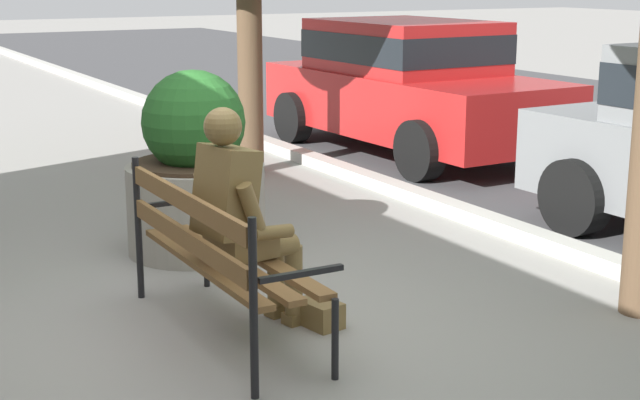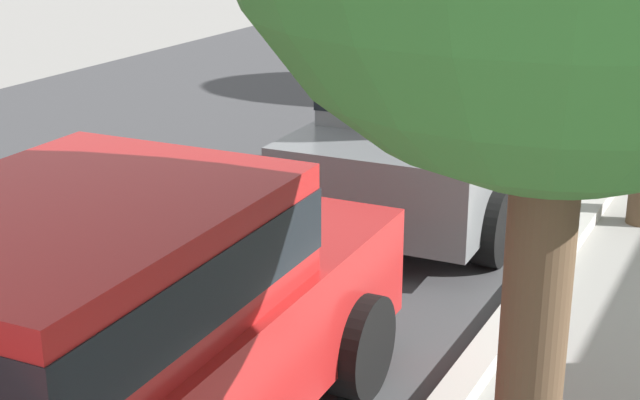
% 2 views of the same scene
% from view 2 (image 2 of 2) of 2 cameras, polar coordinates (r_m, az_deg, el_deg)
% --- Properties ---
extents(street_surface, '(60.00, 9.00, 0.01)m').
position_cam_2_polar(street_surface, '(10.11, -11.63, 1.37)').
color(street_surface, '#424244').
rests_on(street_surface, ground).
extents(curb_stone, '(60.00, 0.20, 0.12)m').
position_cam_2_polar(curb_stone, '(8.16, 14.60, -2.66)').
color(curb_stone, '#B2AFA8').
rests_on(curb_stone, ground).
extents(parked_car_red, '(4.15, 2.03, 1.56)m').
position_cam_2_polar(parked_car_red, '(4.79, -13.72, -8.00)').
color(parked_car_red, '#B21E1E').
rests_on(parked_car_red, ground).
extents(parked_car_grey, '(4.15, 2.03, 1.56)m').
position_cam_2_polar(parked_car_grey, '(8.93, 7.48, 4.88)').
color(parked_car_grey, slate).
rests_on(parked_car_grey, ground).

